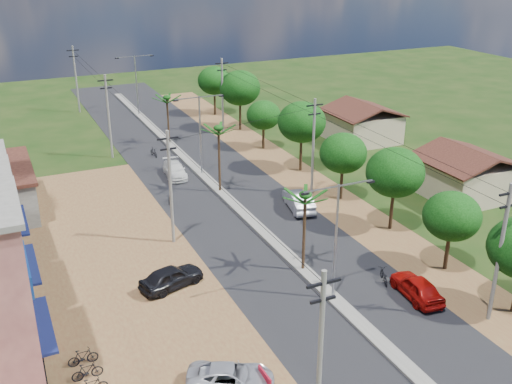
# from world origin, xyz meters

# --- Properties ---
(ground) EXTENTS (160.00, 160.00, 0.00)m
(ground) POSITION_xyz_m (0.00, 0.00, 0.00)
(ground) COLOR black
(ground) RESTS_ON ground
(road) EXTENTS (12.00, 110.00, 0.04)m
(road) POSITION_xyz_m (0.00, 15.00, 0.02)
(road) COLOR black
(road) RESTS_ON ground
(median) EXTENTS (1.00, 90.00, 0.18)m
(median) POSITION_xyz_m (0.00, 18.00, 0.09)
(median) COLOR #605E56
(median) RESTS_ON ground
(dirt_lot_west) EXTENTS (18.00, 46.00, 0.04)m
(dirt_lot_west) POSITION_xyz_m (-15.00, 8.00, 0.02)
(dirt_lot_west) COLOR brown
(dirt_lot_west) RESTS_ON ground
(dirt_shoulder_east) EXTENTS (5.00, 90.00, 0.03)m
(dirt_shoulder_east) POSITION_xyz_m (8.50, 15.00, 0.01)
(dirt_shoulder_east) COLOR brown
(dirt_shoulder_east) RESTS_ON ground
(house_east_near) EXTENTS (7.60, 7.50, 4.60)m
(house_east_near) POSITION_xyz_m (20.00, 10.00, 2.39)
(house_east_near) COLOR tan
(house_east_near) RESTS_ON ground
(house_east_far) EXTENTS (7.60, 7.50, 4.60)m
(house_east_far) POSITION_xyz_m (21.00, 28.00, 2.39)
(house_east_far) COLOR tan
(house_east_far) RESTS_ON ground
(tree_east_b) EXTENTS (4.00, 4.00, 5.83)m
(tree_east_b) POSITION_xyz_m (9.30, 0.00, 4.11)
(tree_east_b) COLOR black
(tree_east_b) RESTS_ON ground
(tree_east_c) EXTENTS (4.60, 4.60, 6.83)m
(tree_east_c) POSITION_xyz_m (9.70, 7.00, 4.86)
(tree_east_c) COLOR black
(tree_east_c) RESTS_ON ground
(tree_east_d) EXTENTS (4.20, 4.20, 6.13)m
(tree_east_d) POSITION_xyz_m (9.40, 14.00, 4.34)
(tree_east_d) COLOR black
(tree_east_d) RESTS_ON ground
(tree_east_e) EXTENTS (4.80, 4.80, 7.14)m
(tree_east_e) POSITION_xyz_m (9.60, 22.00, 5.09)
(tree_east_e) COLOR black
(tree_east_e) RESTS_ON ground
(tree_east_f) EXTENTS (3.80, 3.80, 5.52)m
(tree_east_f) POSITION_xyz_m (9.20, 30.00, 3.89)
(tree_east_f) COLOR black
(tree_east_f) RESTS_ON ground
(tree_east_g) EXTENTS (5.00, 5.00, 7.38)m
(tree_east_g) POSITION_xyz_m (9.80, 38.00, 5.24)
(tree_east_g) COLOR black
(tree_east_g) RESTS_ON ground
(tree_east_h) EXTENTS (4.40, 4.40, 6.52)m
(tree_east_h) POSITION_xyz_m (9.50, 46.00, 4.64)
(tree_east_h) COLOR black
(tree_east_h) RESTS_ON ground
(palm_median_near) EXTENTS (2.00, 2.00, 6.15)m
(palm_median_near) POSITION_xyz_m (0.00, 4.00, 5.54)
(palm_median_near) COLOR black
(palm_median_near) RESTS_ON ground
(palm_median_mid) EXTENTS (2.00, 2.00, 6.55)m
(palm_median_mid) POSITION_xyz_m (0.00, 20.00, 5.90)
(palm_median_mid) COLOR black
(palm_median_mid) RESTS_ON ground
(palm_median_far) EXTENTS (2.00, 2.00, 5.85)m
(palm_median_far) POSITION_xyz_m (0.00, 36.00, 5.26)
(palm_median_far) COLOR black
(palm_median_far) RESTS_ON ground
(streetlight_near) EXTENTS (5.10, 0.18, 8.00)m
(streetlight_near) POSITION_xyz_m (0.00, 0.00, 4.79)
(streetlight_near) COLOR gray
(streetlight_near) RESTS_ON ground
(streetlight_mid) EXTENTS (5.10, 0.18, 8.00)m
(streetlight_mid) POSITION_xyz_m (0.00, 25.00, 4.79)
(streetlight_mid) COLOR gray
(streetlight_mid) RESTS_ON ground
(streetlight_far) EXTENTS (5.10, 0.18, 8.00)m
(streetlight_far) POSITION_xyz_m (0.00, 50.00, 4.79)
(streetlight_far) COLOR gray
(streetlight_far) RESTS_ON ground
(utility_pole_w_a) EXTENTS (1.60, 0.24, 9.00)m
(utility_pole_w_a) POSITION_xyz_m (-7.00, -10.00, 4.76)
(utility_pole_w_a) COLOR #605E56
(utility_pole_w_a) RESTS_ON ground
(utility_pole_w_b) EXTENTS (1.60, 0.24, 9.00)m
(utility_pole_w_b) POSITION_xyz_m (-7.00, 12.00, 4.76)
(utility_pole_w_b) COLOR #605E56
(utility_pole_w_b) RESTS_ON ground
(utility_pole_w_c) EXTENTS (1.60, 0.24, 9.00)m
(utility_pole_w_c) POSITION_xyz_m (-7.00, 34.00, 4.76)
(utility_pole_w_c) COLOR #605E56
(utility_pole_w_c) RESTS_ON ground
(utility_pole_w_d) EXTENTS (1.60, 0.24, 9.00)m
(utility_pole_w_d) POSITION_xyz_m (-7.00, 55.00, 4.76)
(utility_pole_w_d) COLOR #605E56
(utility_pole_w_d) RESTS_ON ground
(utility_pole_e_a) EXTENTS (1.60, 0.24, 9.00)m
(utility_pole_e_a) POSITION_xyz_m (7.50, -6.00, 4.76)
(utility_pole_e_a) COLOR #605E56
(utility_pole_e_a) RESTS_ON ground
(utility_pole_e_b) EXTENTS (1.60, 0.24, 9.00)m
(utility_pole_e_b) POSITION_xyz_m (7.50, 16.00, 4.76)
(utility_pole_e_b) COLOR #605E56
(utility_pole_e_b) RESTS_ON ground
(utility_pole_e_c) EXTENTS (1.60, 0.24, 9.00)m
(utility_pole_e_c) POSITION_xyz_m (7.50, 38.00, 4.76)
(utility_pole_e_c) COLOR #605E56
(utility_pole_e_c) RESTS_ON ground
(car_red_near) EXTENTS (2.20, 4.58, 1.51)m
(car_red_near) POSITION_xyz_m (5.00, -2.18, 0.75)
(car_red_near) COLOR #8D0A07
(car_red_near) RESTS_ON ground
(car_silver_mid) EXTENTS (2.68, 5.13, 1.61)m
(car_silver_mid) POSITION_xyz_m (4.76, 13.49, 0.81)
(car_silver_mid) COLOR #A5A7AD
(car_silver_mid) RESTS_ON ground
(car_white_far) EXTENTS (2.44, 4.85, 1.35)m
(car_white_far) POSITION_xyz_m (-2.60, 25.59, 0.67)
(car_white_far) COLOR silver
(car_white_far) RESTS_ON ground
(car_parked_silver) EXTENTS (4.99, 3.90, 1.26)m
(car_parked_silver) POSITION_xyz_m (-9.27, -5.09, 0.63)
(car_parked_silver) COLOR #A5A7AD
(car_parked_silver) RESTS_ON ground
(car_parked_dark) EXTENTS (4.77, 2.98, 1.51)m
(car_parked_dark) POSITION_xyz_m (-9.09, 5.70, 0.76)
(car_parked_dark) COLOR black
(car_parked_dark) RESTS_ON ground
(moto_rider_east) EXTENTS (1.22, 1.85, 0.92)m
(moto_rider_east) POSITION_xyz_m (4.23, 0.30, 0.46)
(moto_rider_east) COLOR black
(moto_rider_east) RESTS_ON ground
(moto_rider_west_a) EXTENTS (1.12, 1.70, 0.84)m
(moto_rider_west_a) POSITION_xyz_m (-5.00, 19.47, 0.42)
(moto_rider_west_a) COLOR black
(moto_rider_west_a) RESTS_ON ground
(moto_rider_west_b) EXTENTS (0.71, 1.77, 1.03)m
(moto_rider_west_b) POSITION_xyz_m (-2.87, 32.34, 0.52)
(moto_rider_west_b) COLOR black
(moto_rider_west_b) RESTS_ON ground
(roadside_sign) EXTENTS (0.13, 1.36, 1.14)m
(roadside_sign) POSITION_xyz_m (-7.75, -6.00, 0.56)
(roadside_sign) COLOR maroon
(roadside_sign) RESTS_ON ground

